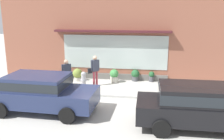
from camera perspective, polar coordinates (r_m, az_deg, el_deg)
ground_plane at (r=12.25m, az=-2.07°, el=-5.86°), size 60.00×60.00×0.00m
curb_strip at (r=12.05m, az=-2.25°, el=-5.91°), size 14.00×0.24×0.12m
storefront at (r=14.77m, az=0.17°, el=7.70°), size 14.00×0.81×5.22m
fire_hydrant at (r=13.35m, az=-6.68°, el=-2.31°), size 0.42×0.39×0.90m
pedestrian_with_handbag at (r=13.47m, az=-4.05°, el=0.37°), size 0.60×0.44×1.72m
pedestrian_passerby at (r=12.67m, az=-10.58°, el=-0.69°), size 0.43×0.34×1.70m
parked_car_black at (r=9.17m, az=19.59°, el=-7.60°), size 4.53×1.99×1.57m
parked_car_navy at (r=10.50m, az=-16.30°, el=-4.69°), size 4.48×2.16×1.55m
potted_plant_near_hydrant at (r=14.63m, az=5.46°, el=-1.16°), size 0.49×0.49×0.69m
potted_plant_trailing_edge at (r=14.62m, az=9.22°, el=-1.42°), size 0.34×0.34×0.62m
potted_plant_doorstep at (r=14.26m, az=0.51°, el=-1.34°), size 0.51×0.51×0.79m
potted_plant_corner_tall at (r=14.74m, az=-8.08°, el=-0.97°), size 0.57×0.57×0.75m
potted_plant_window_center at (r=15.31m, az=-10.59°, el=-0.50°), size 0.38×0.38×0.73m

